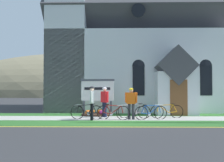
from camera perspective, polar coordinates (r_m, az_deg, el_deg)
name	(u,v)px	position (r m, az deg, el deg)	size (l,w,h in m)	color
ground	(111,114)	(17.36, -0.15, -6.82)	(140.00, 140.00, 0.00)	#333335
sidewalk_slab	(143,118)	(14.81, 6.38, -7.63)	(32.00, 2.24, 0.01)	#B7B5AD
grass_verge	(147,123)	(12.61, 7.30, -8.63)	(32.00, 2.20, 0.01)	#2D6628
church_lawn	(140,115)	(16.89, 5.74, -6.93)	(24.00, 1.94, 0.01)	#2D6628
curb_paint_stripe	(151,127)	(11.38, 7.97, -9.36)	(28.00, 0.16, 0.01)	yellow
church_building	(131,47)	(22.98, 3.83, 7.06)	(12.75, 12.28, 13.63)	silver
church_sign	(97,91)	(16.69, -3.04, -2.13)	(2.07, 0.25, 2.15)	#474C56
flower_bed	(97,114)	(16.48, -3.11, -6.71)	(1.84, 1.84, 0.34)	#382319
bicycle_yellow	(87,112)	(14.28, -5.21, -6.34)	(1.72, 0.44, 0.83)	black
bicycle_orange	(151,112)	(14.20, 7.99, -6.41)	(1.68, 0.42, 0.79)	black
bicycle_black	(134,111)	(14.89, 4.57, -6.22)	(1.74, 0.42, 0.80)	black
bicycle_white	(113,112)	(14.10, 0.19, -6.43)	(1.69, 0.54, 0.80)	black
bicycle_silver	(167,111)	(15.13, 11.27, -6.10)	(1.78, 0.22, 0.79)	black
cyclist_in_green_jersey	(131,101)	(14.10, 3.96, -4.17)	(0.61, 0.35, 1.60)	#2D2D33
cyclist_in_orange_jersey	(105,100)	(15.24, -1.54, -3.85)	(0.45, 0.68, 1.65)	#191E38
cyclist_in_red_jersey	(92,100)	(13.78, -4.16, -3.98)	(0.29, 0.76, 1.68)	black
roadside_conifer	(216,46)	(23.95, 20.61, 6.68)	(3.00, 3.00, 7.95)	#4C3823
distant_hill	(84,96)	(74.47, -5.83, -3.07)	(77.19, 41.18, 22.56)	#847A5B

